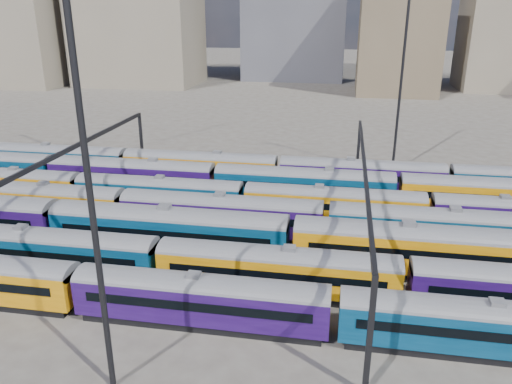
% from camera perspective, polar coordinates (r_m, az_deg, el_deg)
% --- Properties ---
extents(ground, '(500.00, 500.00, 0.00)m').
position_cam_1_polar(ground, '(49.98, 0.09, -5.25)').
color(ground, '#433E39').
rests_on(ground, ground).
extents(rake_0, '(112.63, 2.75, 4.61)m').
position_cam_1_polar(rake_0, '(39.72, -19.75, -9.79)').
color(rake_0, black).
rests_on(rake_0, ground).
extents(rake_1, '(97.31, 2.85, 4.79)m').
position_cam_1_polar(rake_1, '(39.58, 2.43, -8.45)').
color(rake_1, black).
rests_on(rake_1, ground).
extents(rake_2, '(133.73, 3.26, 5.50)m').
position_cam_1_polar(rake_2, '(43.79, 4.06, -4.97)').
color(rake_2, black).
rests_on(rake_2, ground).
extents(rake_3, '(143.90, 3.01, 5.06)m').
position_cam_1_polar(rake_3, '(49.59, -3.99, -2.15)').
color(rake_3, black).
rests_on(rake_3, ground).
extents(rake_4, '(134.25, 2.81, 4.71)m').
position_cam_1_polar(rake_4, '(56.52, -11.02, 0.17)').
color(rake_4, black).
rests_on(rake_4, ground).
extents(rake_5, '(104.75, 3.07, 5.17)m').
position_cam_1_polar(rake_5, '(57.74, 5.47, 1.15)').
color(rake_5, black).
rests_on(rake_5, ground).
extents(rake_6, '(142.23, 2.97, 5.00)m').
position_cam_1_polar(rake_6, '(64.86, -6.39, 3.18)').
color(rake_6, black).
rests_on(rake_6, ground).
extents(gantry_1, '(0.35, 40.35, 8.03)m').
position_cam_1_polar(gantry_1, '(54.43, -21.17, 3.16)').
color(gantry_1, black).
rests_on(gantry_1, ground).
extents(gantry_2, '(0.35, 40.35, 8.03)m').
position_cam_1_polar(gantry_2, '(46.88, 12.23, 1.47)').
color(gantry_2, black).
rests_on(gantry_2, ground).
extents(mast_1, '(1.40, 0.50, 25.60)m').
position_cam_1_polar(mast_1, '(76.80, -20.09, 13.42)').
color(mast_1, black).
rests_on(mast_1, ground).
extents(mast_2, '(1.40, 0.50, 25.60)m').
position_cam_1_polar(mast_2, '(26.90, -18.81, 2.88)').
color(mast_2, black).
rests_on(mast_2, ground).
extents(mast_3, '(1.40, 0.50, 25.60)m').
position_cam_1_polar(mast_3, '(69.25, 16.37, 13.20)').
color(mast_3, black).
rests_on(mast_3, ground).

